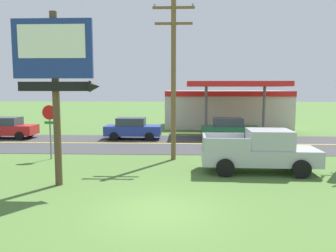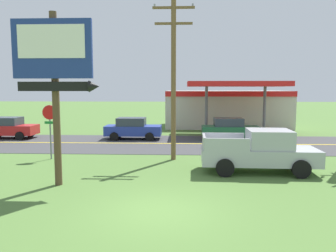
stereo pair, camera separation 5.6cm
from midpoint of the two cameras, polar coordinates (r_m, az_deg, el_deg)
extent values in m
plane|color=#4C7033|center=(10.87, -1.98, -14.22)|extent=(180.00, 180.00, 0.00)
cube|color=#3D3D3F|center=(23.47, 0.44, -3.00)|extent=(140.00, 8.00, 0.02)
cube|color=gold|center=(23.47, 0.44, -2.97)|extent=(126.00, 0.20, 0.01)
cylinder|color=brown|center=(13.82, -18.51, 4.12)|extent=(0.28, 0.28, 6.72)
cube|color=navy|center=(13.72, -19.08, 12.25)|extent=(3.05, 0.16, 2.22)
cube|color=white|center=(13.67, -19.26, 13.39)|extent=(2.56, 0.03, 1.24)
cube|color=black|center=(13.64, -18.86, 6.36)|extent=(2.74, 0.12, 0.36)
cone|color=black|center=(13.16, -12.43, 6.57)|extent=(0.40, 0.44, 0.44)
cylinder|color=slate|center=(19.33, -19.34, -2.11)|extent=(0.08, 0.08, 2.20)
cylinder|color=red|center=(19.15, -19.53, 2.18)|extent=(0.76, 0.03, 0.76)
cylinder|color=white|center=(19.17, -19.51, 2.18)|extent=(0.80, 0.01, 0.80)
cube|color=#19722D|center=(19.19, -19.47, 0.54)|extent=(0.56, 0.03, 0.14)
cylinder|color=brown|center=(17.93, 0.85, 7.68)|extent=(0.26, 0.26, 8.48)
cube|color=brown|center=(18.40, 0.87, 19.40)|extent=(2.19, 0.12, 0.12)
cube|color=brown|center=(18.24, 0.86, 16.95)|extent=(1.97, 0.12, 0.12)
cylinder|color=gray|center=(18.48, -2.37, 19.72)|extent=(0.10, 0.10, 0.14)
cylinder|color=gray|center=(18.43, 4.12, 19.75)|extent=(0.10, 0.10, 0.14)
cube|color=beige|center=(34.54, 9.67, 2.89)|extent=(12.00, 6.00, 3.60)
cube|color=red|center=(31.46, 10.42, 5.38)|extent=(12.00, 0.12, 0.50)
cube|color=red|center=(28.54, 11.28, 6.98)|extent=(8.00, 5.00, 0.40)
cylinder|color=slate|center=(28.33, 6.38, 2.82)|extent=(0.24, 0.24, 4.20)
cylinder|color=slate|center=(29.06, 15.88, 2.70)|extent=(0.24, 0.24, 4.20)
cube|color=#A8AAAF|center=(16.04, 15.00, -4.87)|extent=(5.26, 2.12, 0.72)
cube|color=#A8AAAF|center=(16.00, 16.66, -2.11)|extent=(1.95, 1.86, 0.84)
cube|color=#28333D|center=(16.22, 19.74, -2.11)|extent=(0.15, 1.66, 0.71)
cube|color=#A8AAAF|center=(16.62, 9.29, -2.11)|extent=(1.95, 0.18, 0.56)
cube|color=#A8AAAF|center=(14.81, 9.93, -3.15)|extent=(1.95, 0.18, 0.56)
cube|color=#A8AAAF|center=(15.65, 6.03, -2.58)|extent=(0.18, 1.88, 0.56)
cylinder|color=black|center=(17.41, 19.60, -5.35)|extent=(0.81, 0.30, 0.80)
cylinder|color=black|center=(15.57, 21.52, -6.78)|extent=(0.81, 0.30, 0.80)
cylinder|color=black|center=(16.84, 8.92, -5.45)|extent=(0.81, 0.30, 0.80)
cylinder|color=black|center=(14.93, 9.54, -6.97)|extent=(0.81, 0.30, 0.80)
cube|color=red|center=(28.67, -25.50, -0.57)|extent=(4.20, 1.76, 0.72)
cube|color=#2D3842|center=(28.67, -25.82, 0.74)|extent=(2.10, 1.56, 0.60)
cylinder|color=black|center=(28.91, -22.37, -1.09)|extent=(0.64, 0.24, 0.64)
cylinder|color=black|center=(27.34, -23.91, -1.56)|extent=(0.64, 0.24, 0.64)
cube|color=#233893|center=(25.61, -5.98, -0.74)|extent=(4.20, 1.76, 0.72)
cube|color=#2D3842|center=(25.56, -6.33, 0.73)|extent=(2.10, 1.56, 0.60)
cylinder|color=black|center=(26.37, -2.89, -1.30)|extent=(0.64, 0.24, 0.64)
cylinder|color=black|center=(24.63, -3.27, -1.84)|extent=(0.64, 0.24, 0.64)
cylinder|color=black|center=(26.74, -8.46, -1.25)|extent=(0.64, 0.24, 0.64)
cylinder|color=black|center=(25.03, -9.22, -1.78)|extent=(0.64, 0.24, 0.64)
cube|color=#1E6038|center=(25.59, 10.38, -0.81)|extent=(4.20, 1.76, 0.72)
cube|color=#2D3842|center=(25.49, 10.08, 0.66)|extent=(2.10, 1.56, 0.60)
cylinder|color=black|center=(26.70, 12.87, -1.35)|extent=(0.64, 0.24, 0.64)
cylinder|color=black|center=(24.99, 13.60, -1.89)|extent=(0.64, 0.24, 0.64)
cylinder|color=black|center=(26.35, 7.30, -1.34)|extent=(0.64, 0.24, 0.64)
cylinder|color=black|center=(24.62, 7.64, -1.89)|extent=(0.64, 0.24, 0.64)
camera|label=1|loc=(0.03, -90.09, -0.01)|focal=36.03mm
camera|label=2|loc=(0.03, 89.91, 0.01)|focal=36.03mm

